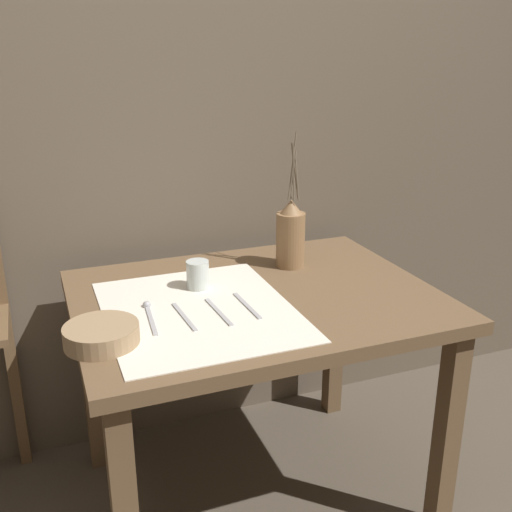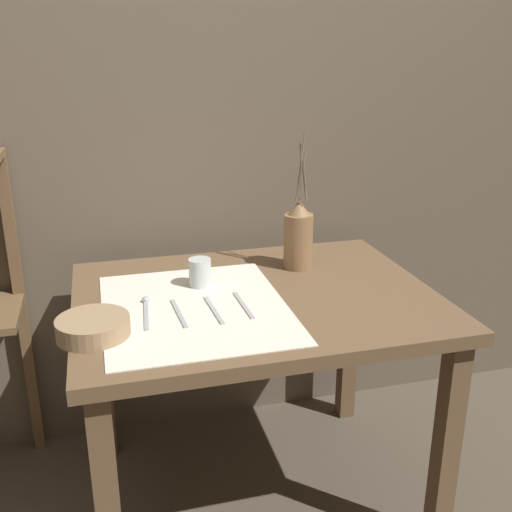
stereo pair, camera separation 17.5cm
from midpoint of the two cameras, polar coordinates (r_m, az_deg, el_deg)
ground_plane at (r=2.18m, az=2.42°, el=-21.60°), size 12.00×12.00×0.00m
stone_wall_back at (r=2.16m, az=-1.34°, el=13.23°), size 7.00×0.06×2.40m
wooden_table at (r=1.83m, az=2.70°, el=-6.58°), size 1.07×0.82×0.73m
linen_cloth at (r=1.70m, az=-2.90°, el=-5.00°), size 0.51×0.61×0.00m
pitcher_with_flowers at (r=1.98m, az=6.59°, el=1.81°), size 0.10×0.10×0.45m
wooden_bowl at (r=1.56m, az=-12.18°, el=-6.72°), size 0.19×0.19×0.05m
glass_tumbler_near at (r=1.83m, az=-2.64°, el=-1.62°), size 0.07×0.07×0.09m
spoon_outer at (r=1.71m, az=-7.57°, el=-4.80°), size 0.03×0.20×0.02m
knife_center at (r=1.66m, az=-4.36°, el=-5.52°), size 0.02×0.19×0.00m
fork_inner at (r=1.67m, az=-1.05°, el=-5.22°), size 0.02×0.19×0.00m
fork_outer at (r=1.70m, az=1.74°, el=-4.74°), size 0.02×0.19×0.00m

